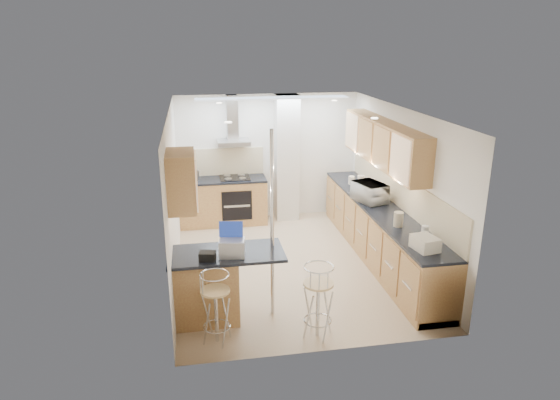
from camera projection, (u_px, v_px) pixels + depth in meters
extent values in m
plane|color=tan|center=(290.00, 264.00, 8.17)|extent=(4.80, 4.80, 0.00)
cube|color=white|center=(268.00, 157.00, 10.03)|extent=(3.60, 0.04, 2.50)
cube|color=white|center=(333.00, 254.00, 5.54)|extent=(3.60, 0.04, 2.50)
cube|color=white|center=(173.00, 197.00, 7.49)|extent=(0.04, 4.80, 2.50)
cube|color=white|center=(400.00, 186.00, 8.08)|extent=(0.04, 4.80, 2.50)
cube|color=silver|center=(291.00, 111.00, 7.40)|extent=(3.60, 4.80, 0.02)
cube|color=#A06240|center=(383.00, 143.00, 8.23)|extent=(0.34, 3.00, 0.72)
cube|color=#A06240|center=(181.00, 181.00, 6.06)|extent=(0.34, 0.62, 0.72)
cube|color=white|center=(398.00, 190.00, 8.10)|extent=(0.03, 4.40, 0.56)
cube|color=white|center=(221.00, 162.00, 9.88)|extent=(1.70, 0.03, 0.56)
cube|color=silver|center=(287.00, 158.00, 9.90)|extent=(0.45, 0.40, 2.50)
cube|color=#B0B2B4|center=(234.00, 142.00, 9.57)|extent=(0.62, 0.48, 0.08)
cube|color=#B0B2B4|center=(232.00, 118.00, 9.56)|extent=(0.22, 0.20, 0.88)
cylinder|color=silver|center=(272.00, 227.00, 6.34)|extent=(0.05, 0.05, 2.50)
cube|color=black|center=(237.00, 206.00, 9.59)|extent=(0.58, 0.02, 0.58)
cube|color=black|center=(235.00, 178.00, 9.74)|extent=(0.58, 0.50, 0.02)
cube|color=tan|center=(272.00, 98.00, 9.08)|extent=(2.80, 0.35, 0.02)
cube|color=#A06240|center=(379.00, 233.00, 8.28)|extent=(0.60, 4.40, 0.88)
cube|color=black|center=(381.00, 207.00, 8.14)|extent=(0.63, 4.40, 0.04)
cube|color=#A06240|center=(223.00, 202.00, 9.85)|extent=(1.70, 0.60, 0.88)
cube|color=black|center=(222.00, 180.00, 9.70)|extent=(1.70, 0.63, 0.04)
cube|color=#A06240|center=(227.00, 287.00, 6.49)|extent=(1.35, 0.62, 0.90)
cube|color=black|center=(226.00, 254.00, 6.35)|extent=(1.47, 0.72, 0.04)
imported|color=white|center=(370.00, 192.00, 8.30)|extent=(0.55, 0.67, 0.32)
cube|color=#A4A7AB|center=(232.00, 248.00, 6.21)|extent=(0.35, 0.28, 0.22)
cube|color=black|center=(207.00, 256.00, 6.10)|extent=(0.22, 0.18, 0.11)
cylinder|color=beige|center=(361.00, 180.00, 9.23)|extent=(0.16, 0.16, 0.19)
cylinder|color=beige|center=(351.00, 180.00, 9.32)|extent=(0.12, 0.12, 0.15)
cylinder|color=#B1A78E|center=(398.00, 219.00, 7.23)|extent=(0.17, 0.17, 0.22)
cylinder|color=white|center=(425.00, 231.00, 6.90)|extent=(0.12, 0.12, 0.14)
cube|color=beige|center=(425.00, 243.00, 6.44)|extent=(0.32, 0.38, 0.18)
cylinder|color=#B0B2B4|center=(195.00, 175.00, 9.57)|extent=(0.16, 0.16, 0.20)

